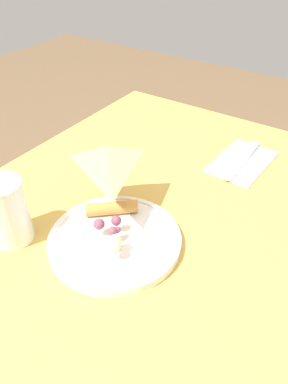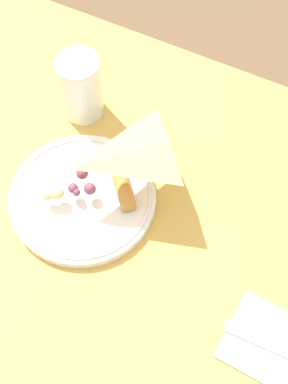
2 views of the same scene
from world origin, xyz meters
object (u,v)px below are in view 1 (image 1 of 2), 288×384
Objects in this scene: milk_glass at (8,214)px; napkin_folded at (242,162)px; dining_table at (109,286)px; butter_knife at (244,158)px; plate_pizza at (115,238)px.

milk_glass reaches higher than napkin_folded.
dining_table is 0.23m from milk_glass.
milk_glass reaches higher than butter_knife.
plate_pizza is at bearing -12.99° from napkin_folded.
butter_knife is (-0.38, 0.08, -0.01)m from plate_pizza.
napkin_folded is (-0.38, 0.10, 0.11)m from dining_table.
butter_knife is at bearing -178.86° from napkin_folded.
napkin_folded is (-0.37, 0.09, -0.01)m from plate_pizza.
plate_pizza is 1.24× the size of butter_knife.
milk_glass is at bearing -28.09° from napkin_folded.
dining_table is 5.11× the size of plate_pizza.
milk_glass is at bearing -61.31° from plate_pizza.
dining_table is 0.41m from napkin_folded.
plate_pizza is at bearing 127.77° from dining_table.
dining_table is 9.78× the size of milk_glass.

